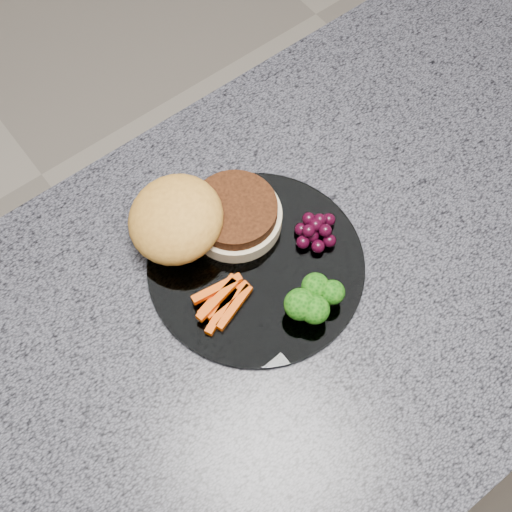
{
  "coord_description": "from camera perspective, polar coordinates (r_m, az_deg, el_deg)",
  "views": [
    {
      "loc": [
        -0.21,
        -0.25,
        1.66
      ],
      "look_at": [
        0.03,
        0.05,
        0.93
      ],
      "focal_mm": 50.0,
      "sensor_mm": 36.0,
      "label": 1
    }
  ],
  "objects": [
    {
      "name": "island_cabinet",
      "position": [
        1.27,
        0.57,
        -12.6
      ],
      "size": [
        1.2,
        0.6,
        0.86
      ],
      "primitive_type": "cube",
      "color": "brown",
      "rests_on": "ground"
    },
    {
      "name": "room",
      "position": [
        0.45,
        1.65,
        18.63
      ],
      "size": [
        4.02,
        4.02,
        2.7
      ],
      "color": "#AFA493",
      "rests_on": "ground"
    },
    {
      "name": "burger",
      "position": [
        0.85,
        -4.72,
        2.93
      ],
      "size": [
        0.19,
        0.15,
        0.06
      ],
      "rotation": [
        0.0,
        0.0,
        -0.07
      ],
      "color": "#CBB78F",
      "rests_on": "plate"
    },
    {
      "name": "carrot_sticks",
      "position": [
        0.82,
        -2.7,
        -3.58
      ],
      "size": [
        0.08,
        0.05,
        0.02
      ],
      "rotation": [
        0.0,
        0.0,
        -0.06
      ],
      "color": "#D84603",
      "rests_on": "plate"
    },
    {
      "name": "broccoli",
      "position": [
        0.8,
        4.56,
        -3.53
      ],
      "size": [
        0.07,
        0.05,
        0.04
      ],
      "rotation": [
        0.0,
        0.0,
        0.04
      ],
      "color": "#53822F",
      "rests_on": "plate"
    },
    {
      "name": "countertop",
      "position": [
        0.85,
        0.83,
        -4.86
      ],
      "size": [
        1.2,
        0.6,
        0.04
      ],
      "primitive_type": "cube",
      "color": "#50505A",
      "rests_on": "island_cabinet"
    },
    {
      "name": "grape_bunch",
      "position": [
        0.86,
        4.83,
        2.08
      ],
      "size": [
        0.06,
        0.05,
        0.03
      ],
      "rotation": [
        0.0,
        0.0,
        -0.38
      ],
      "color": "black",
      "rests_on": "plate"
    },
    {
      "name": "plate",
      "position": [
        0.85,
        0.0,
        -0.71
      ],
      "size": [
        0.26,
        0.26,
        0.01
      ],
      "primitive_type": "cylinder",
      "color": "white",
      "rests_on": "countertop"
    }
  ]
}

